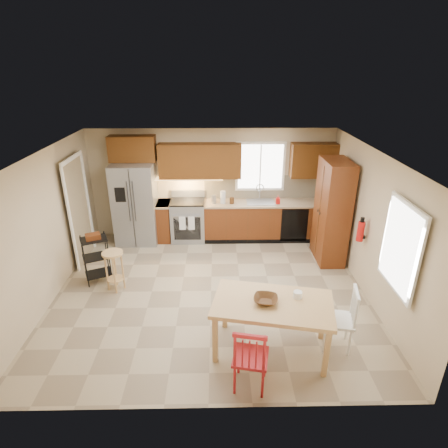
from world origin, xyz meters
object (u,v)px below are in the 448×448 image
pantry (332,212)px  chair_white (338,319)px  refrigerator (136,204)px  soap_bottle (278,200)px  chair_red (251,356)px  table_jar (298,296)px  range_stove (188,221)px  utility_cart (96,259)px  fire_extinguisher (361,231)px  dining_table (271,326)px  bar_stool (115,271)px  table_bowl (266,303)px

pantry → chair_white: pantry is taller
refrigerator → soap_bottle: 3.18m
chair_red → table_jar: chair_red is taller
range_stove → pantry: size_ratio=0.44×
utility_cart → chair_white: bearing=-49.1°
range_stove → chair_white: 4.34m
fire_extinguisher → dining_table: fire_extinguisher is taller
chair_red → refrigerator: bearing=128.9°
table_jar → bar_stool: bearing=153.1°
soap_bottle → table_bowl: bearing=-101.1°
soap_bottle → dining_table: size_ratio=0.12×
chair_white → dining_table: bearing=104.5°
soap_bottle → utility_cart: soap_bottle is taller
refrigerator → table_bowl: refrigerator is taller
range_stove → table_jar: range_stove is taller
chair_red → table_bowl: size_ratio=2.90×
utility_cart → bar_stool: bearing=-60.5°
fire_extinguisher → refrigerator: bearing=155.5°
table_bowl → utility_cart: utility_cart is taller
pantry → chair_white: (-0.60, -2.65, -0.57)m
refrigerator → fire_extinguisher: size_ratio=5.06×
range_stove → utility_cart: bearing=-131.4°
pantry → dining_table: pantry is taller
range_stove → soap_bottle: (2.03, -0.08, 0.54)m
utility_cart → pantry: bearing=-14.1°
pantry → chair_red: size_ratio=2.20×
utility_cart → refrigerator: bearing=52.0°
chair_white → table_jar: size_ratio=6.61×
soap_bottle → chair_red: (-0.95, -4.25, -0.52)m
soap_bottle → chair_red: soap_bottle is taller
pantry → dining_table: bearing=-119.9°
pantry → table_bowl: pantry is taller
fire_extinguisher → bar_stool: (-4.36, -0.05, -0.72)m
soap_bottle → chair_white: 3.61m
table_bowl → utility_cart: 3.49m
range_stove → fire_extinguisher: 3.83m
refrigerator → range_stove: 1.24m
chair_red → chair_white: same height
dining_table → bar_stool: size_ratio=2.15×
soap_bottle → dining_table: (-0.60, -3.60, -0.60)m
soap_bottle → table_bowl: (-0.71, -3.60, -0.19)m
fire_extinguisher → bar_stool: 4.42m
soap_bottle → pantry: 1.31m
dining_table → chair_white: 0.95m
utility_cart → table_jar: bearing=-52.2°
chair_red → table_bowl: bearing=80.5°
soap_bottle → dining_table: bearing=-99.5°
refrigerator → chair_red: refrigerator is taller
refrigerator → utility_cart: (-0.43, -1.73, -0.45)m
chair_white → table_bowl: size_ratio=2.90×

